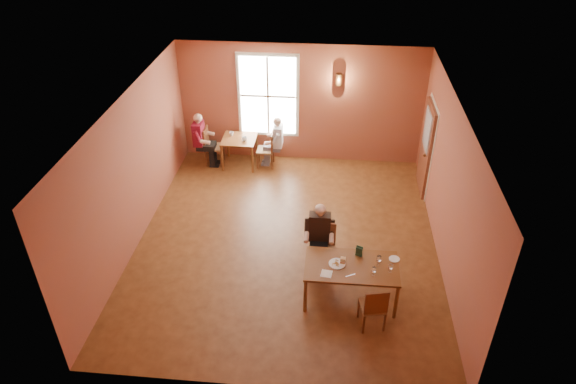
# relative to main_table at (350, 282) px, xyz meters

# --- Properties ---
(ground) EXTENTS (6.00, 7.00, 0.01)m
(ground) POSITION_rel_main_table_xyz_m (-1.26, 1.52, -0.37)
(ground) COLOR brown
(ground) RESTS_ON ground
(wall_back) EXTENTS (6.00, 0.04, 3.00)m
(wall_back) POSITION_rel_main_table_xyz_m (-1.26, 5.02, 1.13)
(wall_back) COLOR brown
(wall_back) RESTS_ON ground
(wall_front) EXTENTS (6.00, 0.04, 3.00)m
(wall_front) POSITION_rel_main_table_xyz_m (-1.26, -1.98, 1.13)
(wall_front) COLOR brown
(wall_front) RESTS_ON ground
(wall_left) EXTENTS (0.04, 7.00, 3.00)m
(wall_left) POSITION_rel_main_table_xyz_m (-4.26, 1.52, 1.13)
(wall_left) COLOR brown
(wall_left) RESTS_ON ground
(wall_right) EXTENTS (0.04, 7.00, 3.00)m
(wall_right) POSITION_rel_main_table_xyz_m (1.74, 1.52, 1.13)
(wall_right) COLOR brown
(wall_right) RESTS_ON ground
(ceiling) EXTENTS (6.00, 7.00, 0.04)m
(ceiling) POSITION_rel_main_table_xyz_m (-1.26, 1.52, 2.63)
(ceiling) COLOR white
(ceiling) RESTS_ON wall_back
(window) EXTENTS (1.36, 0.10, 1.96)m
(window) POSITION_rel_main_table_xyz_m (-2.06, 4.97, 1.33)
(window) COLOR white
(window) RESTS_ON wall_back
(door) EXTENTS (0.12, 1.04, 2.10)m
(door) POSITION_rel_main_table_xyz_m (1.68, 3.82, 0.68)
(door) COLOR maroon
(door) RESTS_ON ground
(wall_sconce) EXTENTS (0.16, 0.16, 0.28)m
(wall_sconce) POSITION_rel_main_table_xyz_m (-0.36, 4.92, 1.83)
(wall_sconce) COLOR brown
(wall_sconce) RESTS_ON wall_back
(main_table) EXTENTS (1.60, 0.90, 0.75)m
(main_table) POSITION_rel_main_table_xyz_m (0.00, 0.00, 0.00)
(main_table) COLOR brown
(main_table) RESTS_ON ground
(chair_diner_main) EXTENTS (0.43, 0.43, 0.98)m
(chair_diner_main) POSITION_rel_main_table_xyz_m (-0.50, 0.65, 0.12)
(chair_diner_main) COLOR brown
(chair_diner_main) RESTS_ON ground
(diner_main) EXTENTS (0.52, 0.52, 1.30)m
(diner_main) POSITION_rel_main_table_xyz_m (-0.50, 0.62, 0.28)
(diner_main) COLOR #36241D
(diner_main) RESTS_ON ground
(chair_empty) EXTENTS (0.46, 0.46, 0.88)m
(chair_empty) POSITION_rel_main_table_xyz_m (0.35, -0.59, 0.06)
(chair_empty) COLOR brown
(chair_empty) RESTS_ON ground
(plate_food) EXTENTS (0.31, 0.31, 0.04)m
(plate_food) POSITION_rel_main_table_xyz_m (-0.25, 0.01, 0.39)
(plate_food) COLOR white
(plate_food) RESTS_ON main_table
(sandwich) EXTENTS (0.10, 0.09, 0.10)m
(sandwich) POSITION_rel_main_table_xyz_m (-0.15, 0.04, 0.43)
(sandwich) COLOR tan
(sandwich) RESTS_ON main_table
(goblet_a) EXTENTS (0.09, 0.09, 0.19)m
(goblet_a) POSITION_rel_main_table_xyz_m (0.45, 0.08, 0.47)
(goblet_a) COLOR silver
(goblet_a) RESTS_ON main_table
(goblet_b) EXTENTS (0.09, 0.09, 0.18)m
(goblet_b) POSITION_rel_main_table_xyz_m (0.64, -0.11, 0.47)
(goblet_b) COLOR white
(goblet_b) RESTS_ON main_table
(goblet_c) EXTENTS (0.09, 0.09, 0.18)m
(goblet_c) POSITION_rel_main_table_xyz_m (0.36, -0.20, 0.46)
(goblet_c) COLOR white
(goblet_c) RESTS_ON main_table
(menu_stand) EXTENTS (0.13, 0.10, 0.20)m
(menu_stand) POSITION_rel_main_table_xyz_m (0.12, 0.26, 0.47)
(menu_stand) COLOR #213D26
(menu_stand) RESTS_ON main_table
(knife) EXTENTS (0.17, 0.10, 0.00)m
(knife) POSITION_rel_main_table_xyz_m (-0.02, -0.25, 0.38)
(knife) COLOR silver
(knife) RESTS_ON main_table
(napkin) EXTENTS (0.21, 0.21, 0.01)m
(napkin) POSITION_rel_main_table_xyz_m (-0.42, -0.25, 0.38)
(napkin) COLOR white
(napkin) RESTS_ON main_table
(side_plate) EXTENTS (0.20, 0.20, 0.01)m
(side_plate) POSITION_rel_main_table_xyz_m (0.74, 0.23, 0.38)
(side_plate) COLOR silver
(side_plate) RESTS_ON main_table
(second_table) EXTENTS (0.83, 0.83, 0.73)m
(second_table) POSITION_rel_main_table_xyz_m (-2.74, 4.53, -0.01)
(second_table) COLOR brown
(second_table) RESTS_ON ground
(chair_diner_white) EXTENTS (0.41, 0.41, 0.92)m
(chair_diner_white) POSITION_rel_main_table_xyz_m (-2.09, 4.53, 0.09)
(chair_diner_white) COLOR #56351A
(chair_diner_white) RESTS_ON ground
(diner_white) EXTENTS (0.50, 0.50, 1.25)m
(diner_white) POSITION_rel_main_table_xyz_m (-2.06, 4.53, 0.25)
(diner_white) COLOR white
(diner_white) RESTS_ON ground
(chair_diner_maroon) EXTENTS (0.43, 0.43, 0.97)m
(chair_diner_maroon) POSITION_rel_main_table_xyz_m (-3.39, 4.53, 0.11)
(chair_diner_maroon) COLOR #3E240D
(chair_diner_maroon) RESTS_ON ground
(diner_maroon) EXTENTS (0.54, 0.54, 1.35)m
(diner_maroon) POSITION_rel_main_table_xyz_m (-3.42, 4.53, 0.30)
(diner_maroon) COLOR maroon
(diner_maroon) RESTS_ON ground
(cup_a) EXTENTS (0.15, 0.15, 0.10)m
(cup_a) POSITION_rel_main_table_xyz_m (-2.59, 4.42, 0.41)
(cup_a) COLOR white
(cup_a) RESTS_ON second_table
(cup_b) EXTENTS (0.12, 0.12, 0.10)m
(cup_b) POSITION_rel_main_table_xyz_m (-2.96, 4.67, 0.41)
(cup_b) COLOR silver
(cup_b) RESTS_ON second_table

